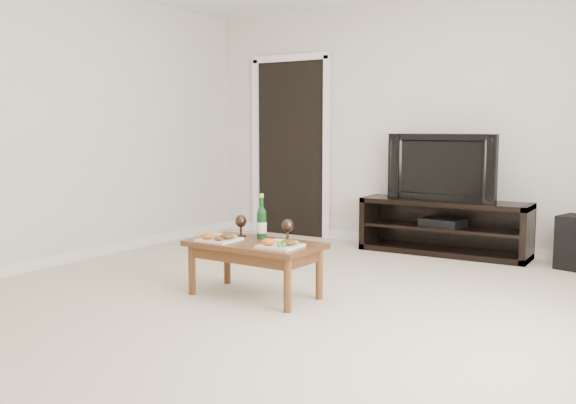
{
  "coord_description": "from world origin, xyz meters",
  "views": [
    {
      "loc": [
        2.39,
        -3.8,
        1.26
      ],
      "look_at": [
        -0.17,
        0.41,
        0.7
      ],
      "focal_mm": 40.0,
      "sensor_mm": 36.0,
      "label": 1
    }
  ],
  "objects": [
    {
      "name": "wine_bottle",
      "position": [
        -0.33,
        0.27,
        0.59
      ],
      "size": [
        0.07,
        0.07,
        0.35
      ],
      "primitive_type": "cylinder",
      "color": "#0E3614",
      "rests_on": "coffee_table"
    },
    {
      "name": "av_receiver",
      "position": [
        0.39,
        2.48,
        0.33
      ],
      "size": [
        0.44,
        0.36,
        0.08
      ],
      "primitive_type": "cube",
      "rotation": [
        0.0,
        0.0,
        -0.15
      ],
      "color": "black",
      "rests_on": "media_console"
    },
    {
      "name": "floor",
      "position": [
        0.0,
        0.0,
        0.0
      ],
      "size": [
        5.5,
        5.5,
        0.0
      ],
      "primitive_type": "plane",
      "color": "beige",
      "rests_on": "ground"
    },
    {
      "name": "media_console",
      "position": [
        0.4,
        2.5,
        0.28
      ],
      "size": [
        1.68,
        0.45,
        0.55
      ],
      "primitive_type": "cube",
      "color": "black",
      "rests_on": "ground"
    },
    {
      "name": "plate_right",
      "position": [
        -0.01,
        0.04,
        0.45
      ],
      "size": [
        0.27,
        0.27,
        0.07
      ],
      "primitive_type": "cube",
      "color": "white",
      "rests_on": "coffee_table"
    },
    {
      "name": "doorway",
      "position": [
        -1.55,
        2.73,
        1.02
      ],
      "size": [
        0.9,
        0.02,
        2.05
      ],
      "primitive_type": "cube",
      "color": "black",
      "rests_on": "ground"
    },
    {
      "name": "goblet_left",
      "position": [
        -0.53,
        0.28,
        0.51
      ],
      "size": [
        0.09,
        0.09,
        0.17
      ],
      "primitive_type": null,
      "color": "#34251C",
      "rests_on": "coffee_table"
    },
    {
      "name": "goblet_right",
      "position": [
        -0.09,
        0.27,
        0.51
      ],
      "size": [
        0.09,
        0.09,
        0.17
      ],
      "primitive_type": null,
      "color": "#34251C",
      "rests_on": "coffee_table"
    },
    {
      "name": "back_wall",
      "position": [
        0.0,
        2.77,
        1.3
      ],
      "size": [
        5.0,
        0.04,
        2.6
      ],
      "primitive_type": "cube",
      "color": "beige",
      "rests_on": "ground"
    },
    {
      "name": "television",
      "position": [
        0.4,
        2.5,
        0.88
      ],
      "size": [
        1.17,
        0.33,
        0.67
      ],
      "primitive_type": "imported",
      "rotation": [
        0.0,
        0.0,
        -0.16
      ],
      "color": "black",
      "rests_on": "media_console"
    },
    {
      "name": "plate_left",
      "position": [
        -0.55,
        0.02,
        0.45
      ],
      "size": [
        0.27,
        0.27,
        0.07
      ],
      "primitive_type": "cube",
      "color": "white",
      "rests_on": "coffee_table"
    },
    {
      "name": "coffee_table",
      "position": [
        -0.29,
        0.12,
        0.21
      ],
      "size": [
        1.02,
        0.59,
        0.42
      ],
      "primitive_type": "cube",
      "rotation": [
        0.0,
        0.0,
        -0.04
      ],
      "color": "brown",
      "rests_on": "ground"
    }
  ]
}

